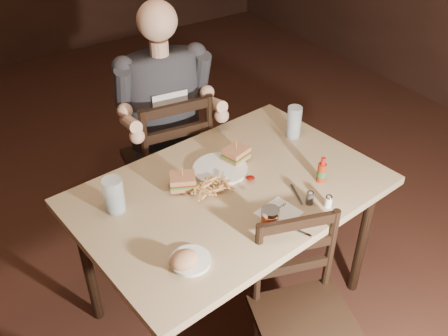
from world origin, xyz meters
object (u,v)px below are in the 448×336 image
main_table (230,200)px  dinner_plate (220,170)px  chair_near (307,325)px  chair_far (168,161)px  glass_right (294,122)px  glass_left (114,195)px  diner (165,91)px  hot_sauce (322,170)px  side_plate (190,261)px  syrup_dispenser (270,219)px

main_table → dinner_plate: 0.16m
chair_near → dinner_plate: 0.78m
chair_near → dinner_plate: (0.03, 0.69, 0.35)m
chair_far → glass_right: 0.80m
dinner_plate → glass_left: 0.52m
chair_near → diner: 1.33m
chair_near → glass_right: glass_right is taller
chair_far → glass_right: (0.47, -0.53, 0.37)m
main_table → chair_far: chair_far is taller
main_table → glass_right: size_ratio=8.55×
glass_right → hot_sauce: glass_right is taller
side_plate → main_table: bearing=38.0°
dinner_plate → main_table: bearing=-103.7°
dinner_plate → side_plate: dinner_plate is taller
hot_sauce → chair_near: bearing=-133.8°
syrup_dispenser → glass_left: bearing=130.4°
hot_sauce → dinner_plate: bearing=137.5°
dinner_plate → hot_sauce: hot_sauce is taller
chair_far → hot_sauce: chair_far is taller
diner → glass_left: size_ratio=5.88×
diner → dinner_plate: bearing=-83.3°
glass_right → glass_left: bearing=-177.6°
main_table → chair_far: size_ratio=1.49×
main_table → hot_sauce: bearing=-25.8°
diner → glass_left: 0.74m
chair_near → glass_left: size_ratio=5.49×
chair_far → side_plate: (-0.41, -1.00, 0.30)m
hot_sauce → glass_right: bearing=69.2°
chair_near → chair_far: bearing=106.1°
main_table → diner: 0.71m
diner → hot_sauce: diner is taller
main_table → glass_right: (0.51, 0.18, 0.15)m
dinner_plate → syrup_dispenser: size_ratio=2.54×
chair_far → diner: bearing=90.0°
chair_far → glass_left: size_ratio=6.15×
dinner_plate → glass_right: size_ratio=1.48×
diner → hot_sauce: size_ratio=7.27×
side_plate → diner: bearing=66.9°
chair_far → hot_sauce: (0.33, -0.89, 0.35)m
chair_near → dinner_plate: bearing=105.5°
glass_left → glass_right: (0.99, 0.04, 0.01)m
main_table → hot_sauce: hot_sauce is taller
dinner_plate → side_plate: (-0.40, -0.42, -0.00)m
chair_far → diner: 0.48m
syrup_dispenser → side_plate: (-0.36, 0.01, -0.04)m
glass_left → glass_right: glass_right is taller
glass_left → main_table: bearing=-16.3°
syrup_dispenser → main_table: bearing=81.4°
chair_far → glass_left: chair_far is taller
main_table → chair_near: size_ratio=1.67×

